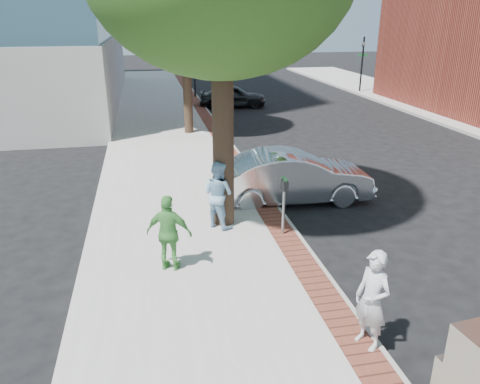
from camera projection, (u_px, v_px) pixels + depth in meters
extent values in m
plane|color=black|center=(265.00, 260.00, 10.46)|extent=(120.00, 120.00, 0.00)
cube|color=#9E9991|center=(173.00, 160.00, 17.49)|extent=(5.00, 60.00, 0.15)
cube|color=brown|center=(231.00, 154.00, 17.87)|extent=(0.60, 60.00, 0.01)
cube|color=gray|center=(240.00, 156.00, 17.96)|extent=(0.10, 60.00, 0.15)
cylinder|color=black|center=(194.00, 69.00, 30.12)|extent=(0.12, 0.12, 3.80)
imported|color=black|center=(194.00, 51.00, 29.73)|extent=(0.18, 0.15, 0.90)
cube|color=#1E7238|center=(194.00, 58.00, 29.87)|extent=(0.70, 0.03, 0.18)
cylinder|color=black|center=(362.00, 66.00, 32.28)|extent=(0.12, 0.12, 3.80)
imported|color=black|center=(363.00, 49.00, 31.89)|extent=(0.18, 0.15, 0.90)
cube|color=#1E7238|center=(363.00, 55.00, 32.03)|extent=(0.70, 0.03, 0.18)
cylinder|color=black|center=(223.00, 139.00, 11.26)|extent=(0.52, 0.52, 4.40)
cylinder|color=black|center=(187.00, 89.00, 20.63)|extent=(0.40, 0.40, 3.85)
ellipsoid|color=#244B15|center=(184.00, 11.00, 19.48)|extent=(4.80, 4.80, 3.94)
cylinder|color=gray|center=(283.00, 212.00, 11.17)|extent=(0.07, 0.07, 1.15)
cube|color=#2D3030|center=(285.00, 186.00, 10.85)|extent=(0.12, 0.14, 0.24)
cube|color=#2D3030|center=(283.00, 184.00, 11.01)|extent=(0.12, 0.14, 0.24)
sphere|color=#3F8C4C|center=(286.00, 180.00, 10.79)|extent=(0.11, 0.11, 0.11)
sphere|color=#3F8C4C|center=(284.00, 178.00, 10.96)|extent=(0.11, 0.11, 0.11)
imported|color=#B9BABE|center=(372.00, 300.00, 7.26)|extent=(0.60, 0.72, 1.67)
imported|color=#87B3D1|center=(218.00, 194.00, 11.54)|extent=(1.03, 1.04, 1.69)
imported|color=#4E9D47|center=(169.00, 233.00, 9.54)|extent=(1.04, 0.72, 1.63)
imported|color=silver|center=(293.00, 177.00, 13.54)|extent=(4.61, 1.76, 1.50)
imported|color=black|center=(232.00, 96.00, 27.70)|extent=(4.08, 2.01, 1.34)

